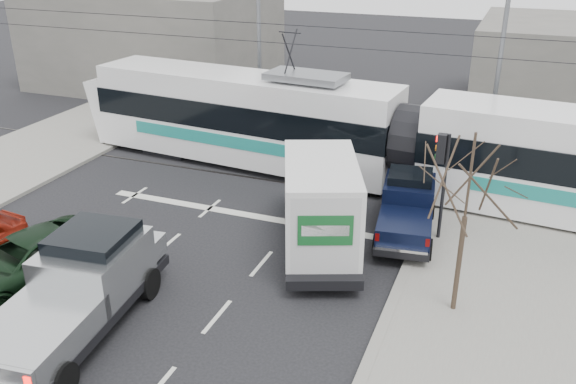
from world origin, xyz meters
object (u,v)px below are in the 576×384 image
(box_truck, at_px, (320,205))
(green_car, at_px, (26,260))
(bare_tree, at_px, (469,185))
(navy_pickup, at_px, (407,206))
(street_lamp_far, at_px, (255,26))
(silver_pickup, at_px, (80,287))
(traffic_signal, at_px, (442,164))
(tram, at_px, (409,141))
(street_lamp_near, at_px, (497,49))

(box_truck, height_order, green_car, box_truck)
(bare_tree, relative_size, navy_pickup, 1.03)
(green_car, bearing_deg, navy_pickup, 52.55)
(street_lamp_far, relative_size, silver_pickup, 1.34)
(navy_pickup, bearing_deg, traffic_signal, -21.55)
(street_lamp_far, relative_size, green_car, 1.72)
(box_truck, bearing_deg, tram, 51.60)
(street_lamp_far, height_order, tram, street_lamp_far)
(traffic_signal, relative_size, green_car, 0.69)
(tram, height_order, box_truck, tram)
(tram, height_order, navy_pickup, tram)
(traffic_signal, xyz_separation_m, silver_pickup, (-7.83, -8.08, -1.56))
(bare_tree, distance_m, silver_pickup, 10.19)
(navy_pickup, bearing_deg, green_car, -150.97)
(box_truck, bearing_deg, street_lamp_far, 100.71)
(bare_tree, bearing_deg, street_lamp_near, 91.42)
(traffic_signal, height_order, navy_pickup, traffic_signal)
(navy_pickup, distance_m, green_car, 12.10)
(street_lamp_near, bearing_deg, traffic_signal, -96.41)
(silver_pickup, bearing_deg, navy_pickup, 44.53)
(tram, bearing_deg, bare_tree, -64.82)
(tram, bearing_deg, box_truck, -101.68)
(street_lamp_far, distance_m, green_car, 17.01)
(street_lamp_near, height_order, tram, street_lamp_near)
(bare_tree, xyz_separation_m, green_car, (-11.87, -2.94, -3.07))
(tram, bearing_deg, silver_pickup, -112.18)
(traffic_signal, xyz_separation_m, tram, (-1.72, 3.79, -0.68))
(bare_tree, distance_m, navy_pickup, 5.53)
(box_truck, bearing_deg, bare_tree, -46.42)
(tram, height_order, green_car, tram)
(street_lamp_near, height_order, box_truck, street_lamp_near)
(bare_tree, height_order, street_lamp_far, street_lamp_far)
(tram, bearing_deg, traffic_signal, -60.47)
(silver_pickup, xyz_separation_m, box_truck, (4.40, 6.19, 0.39))
(traffic_signal, distance_m, box_truck, 4.09)
(box_truck, bearing_deg, silver_pickup, -147.08)
(traffic_signal, xyz_separation_m, street_lamp_near, (0.84, 7.50, 2.37))
(street_lamp_near, relative_size, navy_pickup, 1.86)
(traffic_signal, xyz_separation_m, green_car, (-10.74, -6.93, -2.01))
(silver_pickup, relative_size, navy_pickup, 1.39)
(street_lamp_near, distance_m, street_lamp_far, 11.67)
(box_truck, height_order, navy_pickup, box_truck)
(street_lamp_near, distance_m, silver_pickup, 18.27)
(tram, relative_size, green_car, 5.46)
(street_lamp_far, distance_m, navy_pickup, 13.99)
(traffic_signal, distance_m, green_car, 12.94)
(traffic_signal, bearing_deg, tram, 114.48)
(tram, height_order, silver_pickup, tram)
(bare_tree, relative_size, street_lamp_near, 0.56)
(tram, xyz_separation_m, box_truck, (-1.71, -5.68, -0.49))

